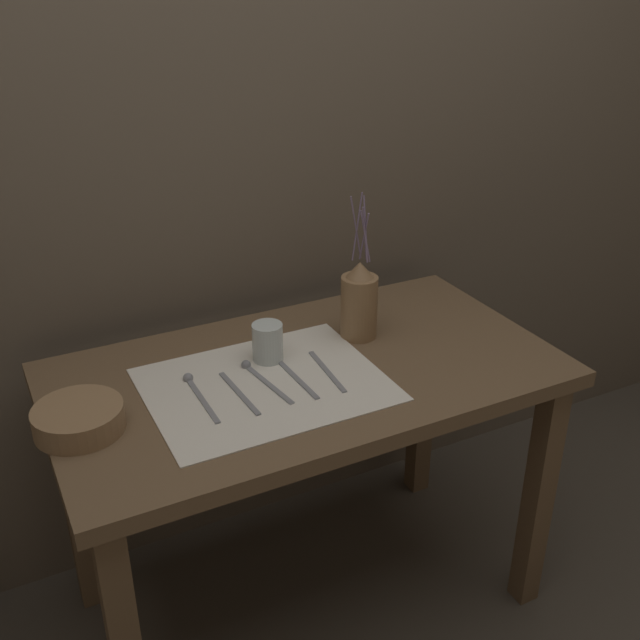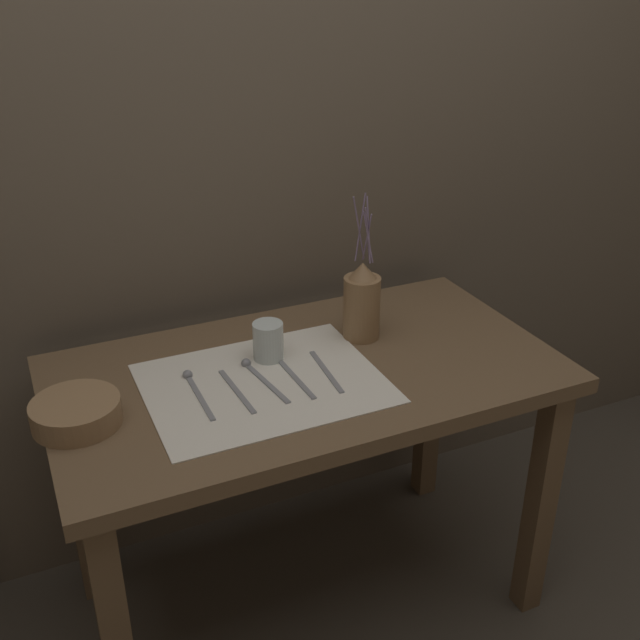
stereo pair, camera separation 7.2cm
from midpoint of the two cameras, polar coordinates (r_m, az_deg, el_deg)
ground_plane at (r=2.28m, az=0.04°, el=-20.27°), size 12.00×12.00×0.00m
stone_wall_back at (r=2.03m, az=-5.28°, el=13.25°), size 7.00×0.06×2.40m
wooden_table at (r=1.86m, az=0.05°, el=-6.58°), size 1.22×0.67×0.75m
linen_cloth at (r=1.74m, az=-3.15°, el=-4.84°), size 0.54×0.42×0.00m
pitcher_with_flowers at (r=1.91m, az=4.28°, el=1.32°), size 0.09×0.09×0.38m
wooden_bowl at (r=1.66m, az=-16.91°, el=-6.79°), size 0.19×0.19×0.05m
glass_tumbler_near at (r=1.82m, az=-2.85°, el=-1.62°), size 0.07×0.07×0.09m
spoon_outer at (r=1.75m, az=-8.53°, el=-4.84°), size 0.02×0.22×0.02m
fork_inner at (r=1.71m, az=-5.16°, el=-5.43°), size 0.02×0.20×0.00m
spoon_inner at (r=1.78m, az=-3.88°, el=-3.92°), size 0.05×0.21×0.02m
knife_center at (r=1.75m, az=-0.73°, el=-4.44°), size 0.02×0.20×0.00m
fork_outer at (r=1.78m, az=1.63°, el=-3.94°), size 0.03×0.20×0.00m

